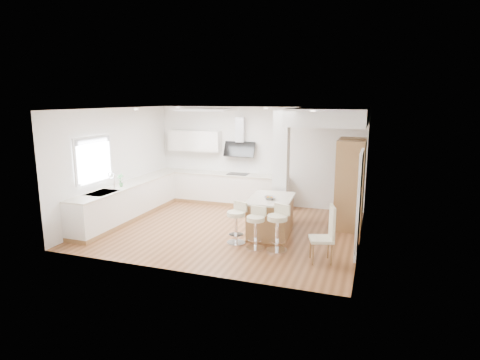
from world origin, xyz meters
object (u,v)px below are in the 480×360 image
at_px(dining_chair, 327,232).
at_px(bar_stool_b, 256,226).
at_px(bar_stool_a, 237,221).
at_px(bar_stool_c, 278,225).
at_px(peninsula, 271,216).

bearing_deg(dining_chair, bar_stool_b, 153.81).
bearing_deg(bar_stool_a, bar_stool_c, 13.68).
distance_m(bar_stool_a, bar_stool_b, 0.49).
bearing_deg(peninsula, bar_stool_c, -71.53).
bearing_deg(bar_stool_b, bar_stool_c, 11.16).
relative_size(bar_stool_b, dining_chair, 0.79).
bearing_deg(bar_stool_c, bar_stool_b, -153.93).
relative_size(bar_stool_c, dining_chair, 0.86).
bearing_deg(bar_stool_a, peninsula, 78.16).
distance_m(peninsula, bar_stool_c, 1.02).
height_order(bar_stool_a, bar_stool_b, bar_stool_a).
bearing_deg(bar_stool_c, dining_chair, 8.93).
xyz_separation_m(bar_stool_b, bar_stool_c, (0.45, 0.02, 0.04)).
relative_size(bar_stool_b, bar_stool_c, 0.92).
xyz_separation_m(bar_stool_a, bar_stool_b, (0.47, -0.15, -0.01)).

